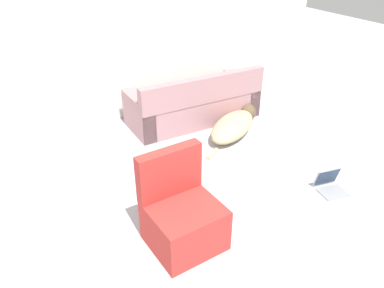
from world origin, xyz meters
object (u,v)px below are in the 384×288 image
(dog, at_px, (234,125))
(laptop_open, at_px, (329,183))
(side_chair, at_px, (182,216))
(couch, at_px, (194,105))

(dog, bearing_deg, laptop_open, -115.69)
(laptop_open, relative_size, side_chair, 0.38)
(dog, bearing_deg, couch, 82.41)
(couch, height_order, side_chair, side_chair)
(laptop_open, bearing_deg, couch, 111.82)
(laptop_open, bearing_deg, side_chair, -172.68)
(dog, height_order, side_chair, side_chair)
(laptop_open, bearing_deg, dog, 106.38)
(dog, distance_m, side_chair, 2.31)
(couch, height_order, laptop_open, couch)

